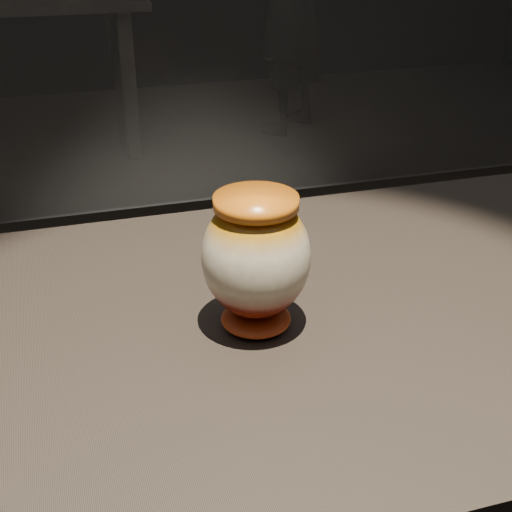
# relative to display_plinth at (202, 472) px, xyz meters

# --- Properties ---
(display_plinth) EXTENTS (2.00, 0.80, 0.90)m
(display_plinth) POSITION_rel_display_plinth_xyz_m (0.00, 0.00, 0.00)
(display_plinth) COLOR black
(display_plinth) RESTS_ON ground
(main_vase) EXTENTS (0.17, 0.17, 0.20)m
(main_vase) POSITION_rel_display_plinth_xyz_m (0.08, -0.02, 0.38)
(main_vase) COLOR #631408
(main_vase) RESTS_ON display_plinth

